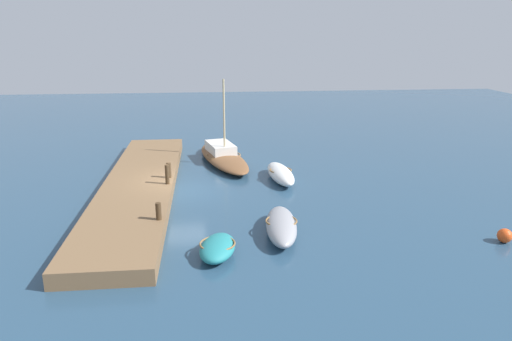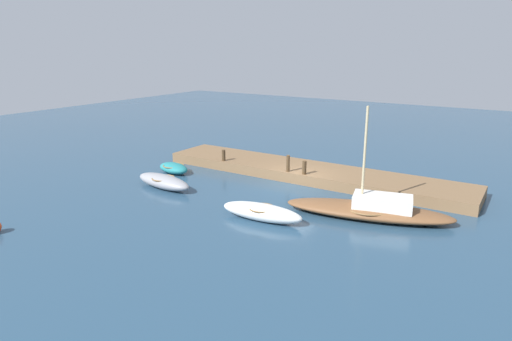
# 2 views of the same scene
# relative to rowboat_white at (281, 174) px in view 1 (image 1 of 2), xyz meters

# --- Properties ---
(ground_plane) EXTENTS (84.00, 84.00, 0.00)m
(ground_plane) POSITION_rel_rowboat_white_xyz_m (1.26, -5.50, -0.40)
(ground_plane) COLOR navy
(dock_platform) EXTENTS (19.52, 3.52, 0.63)m
(dock_platform) POSITION_rel_rowboat_white_xyz_m (1.26, -7.58, -0.08)
(dock_platform) COLOR brown
(dock_platform) RESTS_ON ground_plane
(rowboat_white) EXTENTS (4.15, 1.53, 0.79)m
(rowboat_white) POSITION_rel_rowboat_white_xyz_m (0.00, 0.00, 0.00)
(rowboat_white) COLOR white
(rowboat_white) RESTS_ON ground_plane
(dinghy_teal) EXTENTS (2.59, 1.72, 0.65)m
(dinghy_teal) POSITION_rel_rowboat_white_xyz_m (9.00, -3.74, -0.07)
(dinghy_teal) COLOR teal
(dinghy_teal) RESTS_ON ground_plane
(sailboat_brown) EXTENTS (8.13, 3.94, 5.29)m
(sailboat_brown) POSITION_rel_rowboat_white_xyz_m (-4.16, -3.06, 0.03)
(sailboat_brown) COLOR brown
(sailboat_brown) RESTS_ON ground_plane
(rowboat_grey) EXTENTS (4.13, 1.65, 0.78)m
(rowboat_grey) POSITION_rel_rowboat_white_xyz_m (7.32, -1.09, -0.00)
(rowboat_grey) COLOR #939399
(rowboat_grey) RESTS_ON ground_plane
(mooring_post_west) EXTENTS (0.25, 0.25, 0.80)m
(mooring_post_west) POSITION_rel_rowboat_white_xyz_m (0.85, -6.07, 0.63)
(mooring_post_west) COLOR #47331E
(mooring_post_west) RESTS_ON dock_platform
(mooring_post_mid_west) EXTENTS (0.20, 0.20, 1.00)m
(mooring_post_mid_west) POSITION_rel_rowboat_white_xyz_m (1.94, -6.07, 0.73)
(mooring_post_mid_west) COLOR #47331E
(mooring_post_mid_west) RESTS_ON dock_platform
(mooring_post_mid_east) EXTENTS (0.23, 0.23, 0.72)m
(mooring_post_mid_east) POSITION_rel_rowboat_white_xyz_m (6.72, -6.07, 0.59)
(mooring_post_mid_east) COLOR #47331E
(mooring_post_mid_east) RESTS_ON dock_platform
(marker_buoy) EXTENTS (0.57, 0.57, 0.57)m
(marker_buoy) POSITION_rel_rowboat_white_xyz_m (8.97, 7.58, -0.11)
(marker_buoy) COLOR #E54C19
(marker_buoy) RESTS_ON ground_plane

